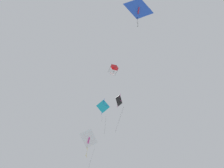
{
  "coord_description": "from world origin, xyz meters",
  "views": [
    {
      "loc": [
        -33.85,
        -21.6,
        5.96
      ],
      "look_at": [
        -0.6,
        3.43,
        29.31
      ],
      "focal_mm": 51.0,
      "sensor_mm": 36.0,
      "label": 1
    }
  ],
  "objects_px": {
    "kite_diamond_far_centre": "(119,101)",
    "kite_delta_near_left": "(88,139)",
    "kite_box_near_right": "(113,70)",
    "kite_diamond_upper_right": "(103,107)",
    "kite_delta_mid_left": "(138,9)"
  },
  "relations": [
    {
      "from": "kite_box_near_right",
      "to": "kite_delta_near_left",
      "type": "relative_size",
      "value": 0.31
    },
    {
      "from": "kite_diamond_far_centre",
      "to": "kite_delta_near_left",
      "type": "xyz_separation_m",
      "value": [
        8.36,
        11.88,
        0.3
      ]
    },
    {
      "from": "kite_diamond_upper_right",
      "to": "kite_delta_near_left",
      "type": "distance_m",
      "value": 6.95
    },
    {
      "from": "kite_box_near_right",
      "to": "kite_delta_near_left",
      "type": "bearing_deg",
      "value": 166.91
    },
    {
      "from": "kite_delta_mid_left",
      "to": "kite_delta_near_left",
      "type": "height_order",
      "value": "kite_delta_mid_left"
    },
    {
      "from": "kite_diamond_upper_right",
      "to": "kite_delta_mid_left",
      "type": "relative_size",
      "value": 1.35
    },
    {
      "from": "kite_box_near_right",
      "to": "kite_delta_near_left",
      "type": "xyz_separation_m",
      "value": [
        -7.0,
        -0.36,
        -16.12
      ]
    },
    {
      "from": "kite_delta_mid_left",
      "to": "kite_box_near_right",
      "type": "xyz_separation_m",
      "value": [
        12.52,
        13.83,
        1.12
      ]
    },
    {
      "from": "kite_delta_mid_left",
      "to": "kite_box_near_right",
      "type": "distance_m",
      "value": 18.69
    },
    {
      "from": "kite_diamond_far_centre",
      "to": "kite_delta_mid_left",
      "type": "xyz_separation_m",
      "value": [
        2.83,
        -1.59,
        15.3
      ]
    },
    {
      "from": "kite_diamond_far_centre",
      "to": "kite_box_near_right",
      "type": "height_order",
      "value": "kite_box_near_right"
    },
    {
      "from": "kite_box_near_right",
      "to": "kite_delta_near_left",
      "type": "height_order",
      "value": "kite_box_near_right"
    },
    {
      "from": "kite_delta_mid_left",
      "to": "kite_delta_near_left",
      "type": "bearing_deg",
      "value": 98.25
    },
    {
      "from": "kite_diamond_far_centre",
      "to": "kite_delta_near_left",
      "type": "bearing_deg",
      "value": 39.32
    },
    {
      "from": "kite_diamond_upper_right",
      "to": "kite_diamond_far_centre",
      "type": "bearing_deg",
      "value": -100.39
    }
  ]
}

